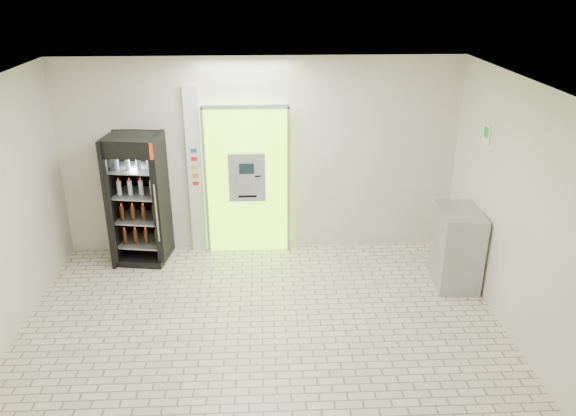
{
  "coord_description": "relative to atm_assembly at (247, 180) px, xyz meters",
  "views": [
    {
      "loc": [
        0.04,
        -5.63,
        4.08
      ],
      "look_at": [
        0.36,
        1.2,
        1.2
      ],
      "focal_mm": 35.0,
      "sensor_mm": 36.0,
      "label": 1
    }
  ],
  "objects": [
    {
      "name": "beverage_cooler",
      "position": [
        -1.61,
        -0.24,
        -0.23
      ],
      "size": [
        0.83,
        0.78,
        1.96
      ],
      "rotation": [
        0.0,
        0.0,
        -0.16
      ],
      "color": "black",
      "rests_on": "ground"
    },
    {
      "name": "exit_sign",
      "position": [
        3.19,
        -1.01,
        0.95
      ],
      "size": [
        0.02,
        0.22,
        0.26
      ],
      "color": "white",
      "rests_on": "room_shell"
    },
    {
      "name": "ground",
      "position": [
        0.2,
        -2.41,
        -1.17
      ],
      "size": [
        6.0,
        6.0,
        0.0
      ],
      "primitive_type": "plane",
      "color": "beige",
      "rests_on": "ground"
    },
    {
      "name": "pillar",
      "position": [
        -0.78,
        0.04,
        0.13
      ],
      "size": [
        0.22,
        0.11,
        2.6
      ],
      "color": "silver",
      "rests_on": "ground"
    },
    {
      "name": "steel_cabinet",
      "position": [
        2.91,
        -1.19,
        -0.62
      ],
      "size": [
        0.61,
        0.87,
        1.1
      ],
      "rotation": [
        0.0,
        0.0,
        -0.07
      ],
      "color": "#999CA0",
      "rests_on": "ground"
    },
    {
      "name": "atm_assembly",
      "position": [
        0.0,
        0.0,
        0.0
      ],
      "size": [
        1.3,
        0.24,
        2.33
      ],
      "color": "#9FFF17",
      "rests_on": "ground"
    },
    {
      "name": "room_shell",
      "position": [
        0.2,
        -2.41,
        0.67
      ],
      "size": [
        6.0,
        6.0,
        6.0
      ],
      "color": "silver",
      "rests_on": "ground"
    }
  ]
}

